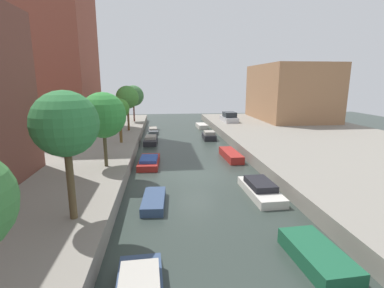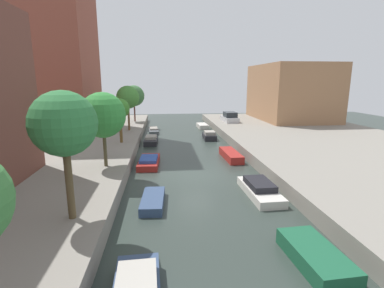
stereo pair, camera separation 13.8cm
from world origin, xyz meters
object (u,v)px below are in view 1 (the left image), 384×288
at_px(moored_boat_left_2, 154,201).
at_px(street_tree_1, 65,125).
at_px(moored_boat_left_3, 149,162).
at_px(moored_boat_right_1, 317,256).
at_px(low_block_right, 290,92).
at_px(moored_boat_right_5, 202,126).
at_px(moored_boat_right_3, 231,155).
at_px(moored_boat_left_4, 151,140).
at_px(moored_boat_left_5, 153,130).
at_px(apartment_tower_far, 45,26).
at_px(street_tree_3, 120,109).
at_px(moored_boat_right_2, 261,189).
at_px(street_tree_2, 103,115).
at_px(street_tree_4, 127,97).
at_px(street_tree_5, 133,96).
at_px(parked_car, 229,118).
at_px(moored_boat_right_4, 209,136).

bearing_deg(moored_boat_left_2, street_tree_1, -137.15).
bearing_deg(moored_boat_left_3, moored_boat_right_1, -63.84).
distance_m(low_block_right, moored_boat_right_5, 15.24).
height_order(moored_boat_right_1, moored_boat_right_3, moored_boat_right_3).
height_order(moored_boat_left_4, moored_boat_left_5, moored_boat_left_4).
bearing_deg(apartment_tower_far, moored_boat_left_3, -49.24).
relative_size(low_block_right, moored_boat_left_2, 4.31).
relative_size(apartment_tower_far, street_tree_3, 5.71).
height_order(street_tree_3, moored_boat_right_2, street_tree_3).
xyz_separation_m(low_block_right, moored_boat_left_5, (-21.66, -4.68, -4.97)).
distance_m(low_block_right, moored_boat_right_1, 38.13).
bearing_deg(moored_boat_left_3, moored_boat_right_2, -45.30).
relative_size(low_block_right, moored_boat_right_2, 3.19).
relative_size(moored_boat_left_3, moored_boat_left_4, 1.19).
relative_size(street_tree_1, moored_boat_right_5, 1.69).
xyz_separation_m(low_block_right, moored_boat_right_2, (-14.42, -27.86, -4.90)).
height_order(apartment_tower_far, moored_boat_right_5, apartment_tower_far).
distance_m(apartment_tower_far, moored_boat_right_3, 27.08).
relative_size(street_tree_2, moored_boat_left_5, 1.27).
bearing_deg(street_tree_4, moored_boat_right_5, 34.24).
bearing_deg(street_tree_3, moored_boat_right_5, 54.26).
relative_size(low_block_right, street_tree_3, 3.30).
distance_m(street_tree_1, street_tree_4, 23.54).
height_order(street_tree_3, street_tree_4, street_tree_4).
distance_m(street_tree_5, moored_boat_left_4, 12.76).
relative_size(street_tree_2, moored_boat_right_1, 1.50).
relative_size(street_tree_3, moored_boat_right_3, 1.00).
height_order(moored_boat_left_3, moored_boat_left_5, moored_boat_left_3).
xyz_separation_m(moored_boat_left_4, moored_boat_right_2, (7.32, -15.93, -0.01)).
bearing_deg(low_block_right, street_tree_5, -179.27).
bearing_deg(street_tree_4, street_tree_5, 90.00).
distance_m(street_tree_5, moored_boat_left_3, 20.97).
bearing_deg(moored_boat_right_2, moored_boat_right_1, -91.51).
relative_size(street_tree_3, moored_boat_right_1, 1.23).
bearing_deg(street_tree_4, moored_boat_left_4, -51.99).
distance_m(street_tree_4, moored_boat_left_5, 6.67).
height_order(street_tree_2, street_tree_5, street_tree_5).
height_order(parked_car, moored_boat_right_1, parked_car).
distance_m(moored_boat_left_5, moored_boat_right_1, 31.00).
xyz_separation_m(street_tree_1, moored_boat_right_2, (10.11, 4.03, -4.86)).
bearing_deg(moored_boat_right_4, moored_boat_right_3, -86.90).
distance_m(parked_car, moored_boat_left_5, 11.76).
relative_size(apartment_tower_far, moored_boat_left_2, 7.46).
relative_size(street_tree_5, parked_car, 1.25).
distance_m(low_block_right, street_tree_2, 34.20).
distance_m(moored_boat_right_1, moored_boat_right_4, 24.74).
height_order(street_tree_5, moored_boat_left_2, street_tree_5).
bearing_deg(parked_car, moored_boat_left_2, -112.06).
bearing_deg(moored_boat_right_4, street_tree_3, -151.01).
bearing_deg(moored_boat_right_5, moored_boat_right_2, -90.17).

